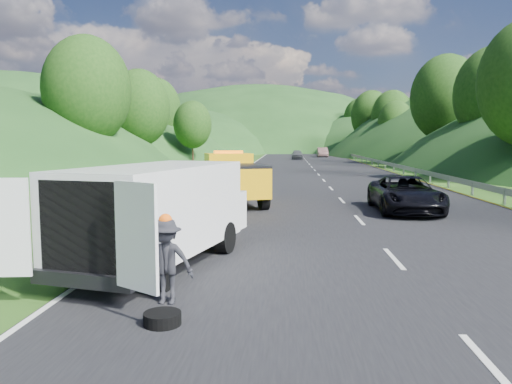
# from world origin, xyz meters

# --- Properties ---
(ground) EXTENTS (320.00, 320.00, 0.00)m
(ground) POSITION_xyz_m (0.00, 0.00, 0.00)
(ground) COLOR #38661E
(ground) RESTS_ON ground
(road_surface) EXTENTS (14.00, 200.00, 0.02)m
(road_surface) POSITION_xyz_m (3.00, 40.00, 0.01)
(road_surface) COLOR black
(road_surface) RESTS_ON ground
(guardrail) EXTENTS (0.06, 140.00, 1.52)m
(guardrail) POSITION_xyz_m (10.30, 52.50, 0.00)
(guardrail) COLOR gray
(guardrail) RESTS_ON ground
(tree_line_left) EXTENTS (14.00, 140.00, 14.00)m
(tree_line_left) POSITION_xyz_m (-19.00, 60.00, 0.00)
(tree_line_left) COLOR #2E5519
(tree_line_left) RESTS_ON ground
(tree_line_right) EXTENTS (14.00, 140.00, 14.00)m
(tree_line_right) POSITION_xyz_m (23.00, 60.00, 0.00)
(tree_line_right) COLOR #2E5519
(tree_line_right) RESTS_ON ground
(hills_backdrop) EXTENTS (201.00, 288.60, 44.00)m
(hills_backdrop) POSITION_xyz_m (6.50, 134.70, 0.00)
(hills_backdrop) COLOR #2D5B23
(hills_backdrop) RESTS_ON ground
(tow_truck) EXTENTS (3.71, 6.06, 2.45)m
(tow_truck) POSITION_xyz_m (-2.13, 8.16, 1.20)
(tow_truck) COLOR black
(tow_truck) RESTS_ON ground
(white_van) EXTENTS (4.40, 7.17, 2.38)m
(white_van) POSITION_xyz_m (-2.60, -3.05, 1.34)
(white_van) COLOR black
(white_van) RESTS_ON ground
(woman) EXTENTS (0.50, 0.65, 1.68)m
(woman) POSITION_xyz_m (-3.08, 0.38, 0.00)
(woman) COLOR silver
(woman) RESTS_ON ground
(child) EXTENTS (0.54, 0.47, 0.96)m
(child) POSITION_xyz_m (-1.58, -0.99, 0.00)
(child) COLOR tan
(child) RESTS_ON ground
(worker) EXTENTS (1.02, 0.61, 1.55)m
(worker) POSITION_xyz_m (-1.82, -5.71, 0.00)
(worker) COLOR black
(worker) RESTS_ON ground
(suitcase) EXTENTS (0.36, 0.29, 0.51)m
(suitcase) POSITION_xyz_m (-4.91, 0.67, 0.26)
(suitcase) COLOR brown
(suitcase) RESTS_ON ground
(spare_tire) EXTENTS (0.61, 0.61, 0.20)m
(spare_tire) POSITION_xyz_m (-1.64, -6.75, 0.00)
(spare_tire) COLOR black
(spare_tire) RESTS_ON ground
(passing_suv) EXTENTS (2.46, 5.26, 1.46)m
(passing_suv) POSITION_xyz_m (5.18, 6.30, 0.00)
(passing_suv) COLOR black
(passing_suv) RESTS_ON ground
(dist_car_a) EXTENTS (1.70, 4.22, 1.44)m
(dist_car_a) POSITION_xyz_m (1.84, 61.83, 0.00)
(dist_car_a) COLOR #4E4F54
(dist_car_a) RESTS_ON ground
(dist_car_b) EXTENTS (1.71, 4.89, 1.61)m
(dist_car_b) POSITION_xyz_m (6.35, 71.68, 0.00)
(dist_car_b) COLOR brown
(dist_car_b) RESTS_ON ground
(dist_car_c) EXTENTS (1.93, 4.75, 1.38)m
(dist_car_c) POSITION_xyz_m (3.63, 93.62, 0.00)
(dist_car_c) COLOR #8E4763
(dist_car_c) RESTS_ON ground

